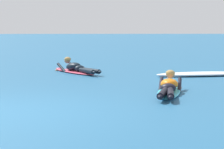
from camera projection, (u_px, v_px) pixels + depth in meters
ground_plane at (58, 64)px, 18.23m from camera, size 120.00×120.00×0.00m
surfer_near at (169, 88)px, 10.37m from camera, size 0.98×2.73×0.55m
surfer_far at (76, 69)px, 14.85m from camera, size 1.73×2.44×0.54m
whitewater_mid_right at (202, 74)px, 13.95m from camera, size 2.93×1.01×0.13m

